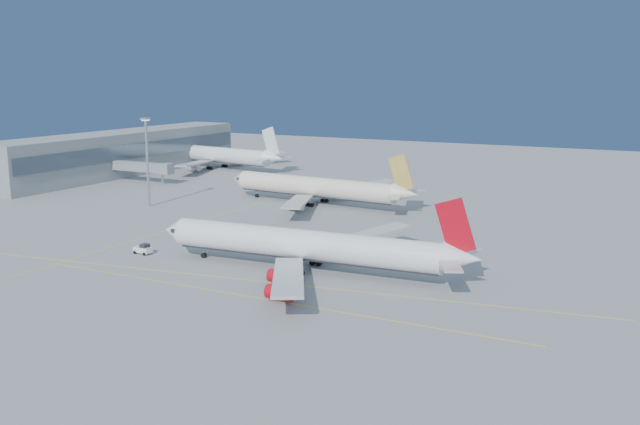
% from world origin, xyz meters
% --- Properties ---
extents(ground, '(500.00, 500.00, 0.00)m').
position_xyz_m(ground, '(0.00, 0.00, 0.00)').
color(ground, slate).
rests_on(ground, ground).
extents(terminal, '(18.40, 110.00, 15.00)m').
position_xyz_m(terminal, '(-114.93, 85.00, 7.51)').
color(terminal, gray).
rests_on(terminal, ground).
extents(jet_bridge, '(23.60, 3.60, 6.90)m').
position_xyz_m(jet_bridge, '(-93.11, 72.00, 5.17)').
color(jet_bridge, gray).
rests_on(jet_bridge, ground).
extents(taxiway_lines, '(118.86, 140.00, 0.02)m').
position_xyz_m(taxiway_lines, '(-14.71, 6.34, 0.01)').
color(taxiway_lines, yellow).
rests_on(taxiway_lines, ground).
extents(airliner_virgin, '(62.97, 56.48, 15.53)m').
position_xyz_m(airliner_virgin, '(4.84, 3.87, 4.68)').
color(airliner_virgin, white).
rests_on(airliner_virgin, ground).
extents(airliner_etihad, '(59.46, 54.75, 15.51)m').
position_xyz_m(airliner_etihad, '(-24.68, 63.68, 4.72)').
color(airliner_etihad, beige).
rests_on(airliner_etihad, ground).
extents(airliner_third, '(62.96, 57.52, 16.91)m').
position_xyz_m(airliner_third, '(-93.37, 112.75, 5.12)').
color(airliner_third, white).
rests_on(airliner_third, ground).
extents(pushback_tug, '(3.80, 2.48, 2.07)m').
position_xyz_m(pushback_tug, '(-30.42, -0.51, 0.96)').
color(pushback_tug, white).
rests_on(pushback_tug, ground).
extents(light_mast, '(2.05, 2.05, 23.77)m').
position_xyz_m(light_mast, '(-64.05, 40.17, 14.03)').
color(light_mast, gray).
rests_on(light_mast, ground).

